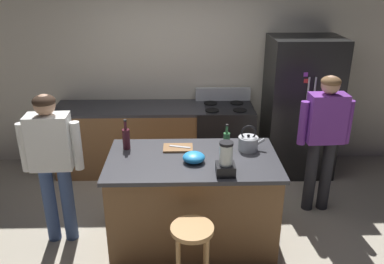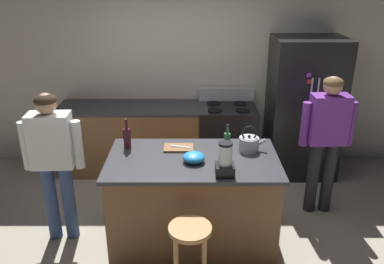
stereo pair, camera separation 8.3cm
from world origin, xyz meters
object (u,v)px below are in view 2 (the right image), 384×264
object	(u,v)px
bar_stool	(189,242)
stove_range	(226,138)
refrigerator	(303,108)
bottle_olive_oil	(226,141)
blender_appliance	(224,161)
mixing_bowl	(193,157)
cutting_board	(178,148)
chef_knife	(180,147)
person_by_island_left	(52,155)
tea_kettle	(248,143)
kitchen_island	(192,199)
bottle_wine	(126,138)
person_by_sink_right	(326,133)

from	to	relation	value
bar_stool	stove_range	bearing A→B (deg)	77.94
refrigerator	bottle_olive_oil	world-z (taller)	refrigerator
blender_appliance	mixing_bowl	xyz separation A→B (m)	(-0.28, 0.25, -0.08)
mixing_bowl	cutting_board	xyz separation A→B (m)	(-0.15, 0.30, -0.04)
blender_appliance	chef_knife	distance (m)	0.70
stove_range	bottle_olive_oil	xyz separation A→B (m)	(-0.12, -1.34, 0.56)
person_by_island_left	cutting_board	xyz separation A→B (m)	(1.22, 0.20, -0.02)
refrigerator	cutting_board	bearing A→B (deg)	-141.51
stove_range	cutting_board	xyz separation A→B (m)	(-0.61, -1.31, 0.46)
bottle_olive_oil	mixing_bowl	distance (m)	0.43
stove_range	bottle_olive_oil	distance (m)	1.46
blender_appliance	chef_knife	bearing A→B (deg)	126.46
bottle_olive_oil	tea_kettle	xyz separation A→B (m)	(0.22, -0.01, -0.02)
mixing_bowl	tea_kettle	xyz separation A→B (m)	(0.56, 0.26, 0.03)
stove_range	cutting_board	distance (m)	1.52
kitchen_island	stove_range	distance (m)	1.59
bottle_wine	person_by_island_left	bearing A→B (deg)	-162.67
person_by_sink_right	mixing_bowl	bearing A→B (deg)	-157.32
person_by_sink_right	cutting_board	size ratio (longest dim) A/B	5.36
stove_range	person_by_sink_right	size ratio (longest dim) A/B	0.69
stove_range	tea_kettle	bearing A→B (deg)	-85.77
mixing_bowl	tea_kettle	world-z (taller)	tea_kettle
chef_knife	bottle_olive_oil	bearing A→B (deg)	11.33
person_by_island_left	bottle_wine	world-z (taller)	person_by_island_left
stove_range	person_by_island_left	xyz separation A→B (m)	(-1.83, -1.50, 0.48)
mixing_bowl	tea_kettle	distance (m)	0.62
kitchen_island	person_by_sink_right	distance (m)	1.63
stove_range	mixing_bowl	bearing A→B (deg)	-105.90
refrigerator	mixing_bowl	size ratio (longest dim) A/B	8.65
person_by_island_left	blender_appliance	distance (m)	1.69
bar_stool	bottle_wine	size ratio (longest dim) A/B	2.16
refrigerator	cutting_board	size ratio (longest dim) A/B	6.16
refrigerator	person_by_sink_right	distance (m)	0.98
bottle_olive_oil	bottle_wine	bearing A→B (deg)	177.04
person_by_sink_right	bottle_olive_oil	distance (m)	1.17
kitchen_island	stove_range	xyz separation A→B (m)	(0.47, 1.52, 0.01)
person_by_island_left	chef_knife	bearing A→B (deg)	9.08
kitchen_island	chef_knife	bearing A→B (deg)	119.91
person_by_island_left	mixing_bowl	size ratio (longest dim) A/B	7.41
kitchen_island	cutting_board	world-z (taller)	cutting_board
stove_range	bottle_wine	size ratio (longest dim) A/B	3.52
person_by_island_left	blender_appliance	size ratio (longest dim) A/B	5.02
refrigerator	bar_stool	size ratio (longest dim) A/B	2.70
kitchen_island	person_by_sink_right	size ratio (longest dim) A/B	1.04
mixing_bowl	chef_knife	distance (m)	0.33
person_by_sink_right	person_by_island_left	bearing A→B (deg)	-169.89
chef_knife	mixing_bowl	bearing A→B (deg)	-50.74
cutting_board	bottle_olive_oil	bearing A→B (deg)	-3.95
mixing_bowl	chef_knife	bearing A→B (deg)	113.81
blender_appliance	cutting_board	distance (m)	0.71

